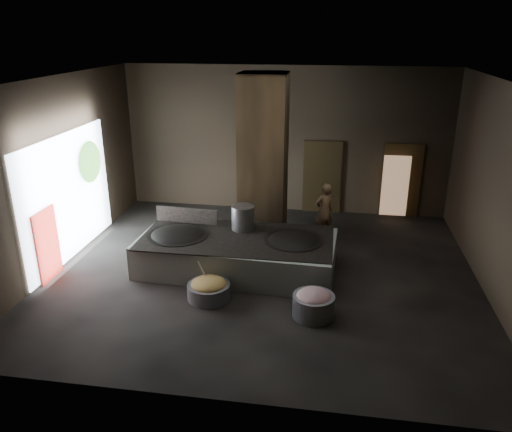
% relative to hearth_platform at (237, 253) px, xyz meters
% --- Properties ---
extents(floor, '(10.00, 9.00, 0.10)m').
position_rel_hearth_platform_xyz_m(floor, '(0.67, -0.07, -0.46)').
color(floor, black).
rests_on(floor, ground).
extents(ceiling, '(10.00, 9.00, 0.10)m').
position_rel_hearth_platform_xyz_m(ceiling, '(0.67, -0.07, 4.14)').
color(ceiling, black).
rests_on(ceiling, back_wall).
extents(back_wall, '(10.00, 0.10, 4.50)m').
position_rel_hearth_platform_xyz_m(back_wall, '(0.67, 4.48, 1.84)').
color(back_wall, black).
rests_on(back_wall, ground).
extents(front_wall, '(10.00, 0.10, 4.50)m').
position_rel_hearth_platform_xyz_m(front_wall, '(0.67, -4.62, 1.84)').
color(front_wall, black).
rests_on(front_wall, ground).
extents(left_wall, '(0.10, 9.00, 4.50)m').
position_rel_hearth_platform_xyz_m(left_wall, '(-4.38, -0.07, 1.84)').
color(left_wall, black).
rests_on(left_wall, ground).
extents(right_wall, '(0.10, 9.00, 4.50)m').
position_rel_hearth_platform_xyz_m(right_wall, '(5.72, -0.07, 1.84)').
color(right_wall, black).
rests_on(right_wall, ground).
extents(pillar, '(1.20, 1.20, 4.50)m').
position_rel_hearth_platform_xyz_m(pillar, '(0.37, 1.83, 1.84)').
color(pillar, black).
rests_on(pillar, ground).
extents(hearth_platform, '(4.77, 2.46, 0.81)m').
position_rel_hearth_platform_xyz_m(hearth_platform, '(0.00, 0.00, 0.00)').
color(hearth_platform, '#B7C7B3').
rests_on(hearth_platform, ground).
extents(platform_cap, '(4.56, 2.19, 0.03)m').
position_rel_hearth_platform_xyz_m(platform_cap, '(0.00, 0.00, 0.41)').
color(platform_cap, black).
rests_on(platform_cap, hearth_platform).
extents(wok_left, '(1.47, 1.47, 0.41)m').
position_rel_hearth_platform_xyz_m(wok_left, '(-1.45, -0.05, 0.34)').
color(wok_left, black).
rests_on(wok_left, hearth_platform).
extents(wok_left_rim, '(1.50, 1.50, 0.05)m').
position_rel_hearth_platform_xyz_m(wok_left_rim, '(-1.45, -0.05, 0.41)').
color(wok_left_rim, black).
rests_on(wok_left_rim, hearth_platform).
extents(wok_right, '(1.37, 1.37, 0.39)m').
position_rel_hearth_platform_xyz_m(wok_right, '(1.35, 0.05, 0.34)').
color(wok_right, black).
rests_on(wok_right, hearth_platform).
extents(wok_right_rim, '(1.40, 1.40, 0.05)m').
position_rel_hearth_platform_xyz_m(wok_right_rim, '(1.35, 0.05, 0.41)').
color(wok_right_rim, black).
rests_on(wok_right_rim, hearth_platform).
extents(stock_pot, '(0.57, 0.57, 0.61)m').
position_rel_hearth_platform_xyz_m(stock_pot, '(0.05, 0.55, 0.72)').
color(stock_pot, '#9A9EA1').
rests_on(stock_pot, hearth_platform).
extents(splash_guard, '(1.62, 0.14, 0.41)m').
position_rel_hearth_platform_xyz_m(splash_guard, '(-1.45, 0.75, 0.62)').
color(splash_guard, black).
rests_on(splash_guard, hearth_platform).
extents(cook, '(0.68, 0.61, 1.57)m').
position_rel_hearth_platform_xyz_m(cook, '(2.02, 2.31, 0.38)').
color(cook, '#926E4A').
rests_on(cook, ground).
extents(veg_basin, '(1.00, 1.00, 0.34)m').
position_rel_hearth_platform_xyz_m(veg_basin, '(-0.34, -1.50, -0.23)').
color(veg_basin, slate).
rests_on(veg_basin, ground).
extents(veg_fill, '(0.77, 0.77, 0.24)m').
position_rel_hearth_platform_xyz_m(veg_fill, '(-0.34, -1.50, -0.06)').
color(veg_fill, olive).
rests_on(veg_fill, veg_basin).
extents(ladle, '(0.16, 0.36, 0.66)m').
position_rel_hearth_platform_xyz_m(ladle, '(-0.49, -1.35, 0.14)').
color(ladle, '#9A9EA1').
rests_on(ladle, veg_basin).
extents(meat_basin, '(0.99, 0.99, 0.47)m').
position_rel_hearth_platform_xyz_m(meat_basin, '(1.94, -1.86, -0.17)').
color(meat_basin, slate).
rests_on(meat_basin, ground).
extents(meat_fill, '(0.71, 0.71, 0.27)m').
position_rel_hearth_platform_xyz_m(meat_fill, '(1.94, -1.86, 0.04)').
color(meat_fill, '#AC6776').
rests_on(meat_fill, meat_basin).
extents(doorway_near, '(1.18, 0.08, 2.38)m').
position_rel_hearth_platform_xyz_m(doorway_near, '(1.87, 4.38, 0.69)').
color(doorway_near, black).
rests_on(doorway_near, ground).
extents(doorway_near_glow, '(0.84, 0.04, 1.99)m').
position_rel_hearth_platform_xyz_m(doorway_near_glow, '(1.75, 4.59, 0.64)').
color(doorway_near_glow, '#8C6647').
rests_on(doorway_near_glow, ground).
extents(doorway_far, '(1.18, 0.08, 2.38)m').
position_rel_hearth_platform_xyz_m(doorway_far, '(4.27, 4.38, 0.69)').
color(doorway_far, black).
rests_on(doorway_far, ground).
extents(doorway_far_glow, '(0.79, 0.04, 1.87)m').
position_rel_hearth_platform_xyz_m(doorway_far_glow, '(4.07, 4.09, 0.64)').
color(doorway_far_glow, '#8C6647').
rests_on(doorway_far_glow, ground).
extents(left_opening, '(0.04, 4.20, 3.10)m').
position_rel_hearth_platform_xyz_m(left_opening, '(-4.28, 0.13, 1.19)').
color(left_opening, white).
rests_on(left_opening, ground).
extents(pavilion_sliver, '(0.05, 0.90, 1.70)m').
position_rel_hearth_platform_xyz_m(pavilion_sliver, '(-4.21, -1.17, 0.44)').
color(pavilion_sliver, maroon).
rests_on(pavilion_sliver, ground).
extents(tree_silhouette, '(0.28, 1.10, 1.10)m').
position_rel_hearth_platform_xyz_m(tree_silhouette, '(-4.18, 1.23, 1.79)').
color(tree_silhouette, '#194714').
rests_on(tree_silhouette, left_opening).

